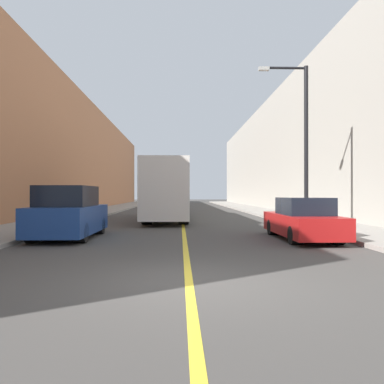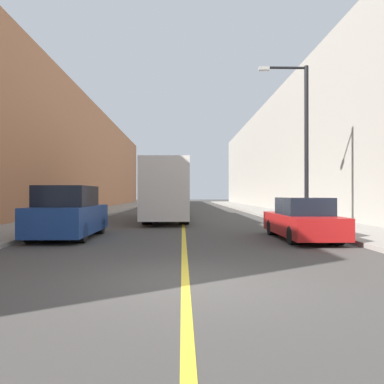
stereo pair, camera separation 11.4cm
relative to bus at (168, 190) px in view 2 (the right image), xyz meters
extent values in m
plane|color=#3F3D3A|center=(0.97, -17.02, -1.90)|extent=(200.00, 200.00, 0.00)
cube|color=gray|center=(-6.35, 12.98, -1.82)|extent=(3.45, 72.00, 0.15)
cube|color=gray|center=(8.28, 12.98, -1.82)|extent=(3.45, 72.00, 0.15)
cube|color=#B2724C|center=(-10.07, 12.98, 3.59)|extent=(4.00, 72.00, 10.97)
cube|color=gray|center=(12.01, 12.98, 3.93)|extent=(4.00, 72.00, 11.65)
cube|color=gold|center=(0.97, 12.98, -1.89)|extent=(0.16, 72.00, 0.01)
cube|color=silver|center=(0.00, 0.01, 0.03)|extent=(2.54, 11.76, 3.24)
cube|color=black|center=(0.00, -5.84, 0.60)|extent=(2.16, 0.04, 1.46)
cylinder|color=black|center=(-0.99, -3.64, -1.38)|extent=(0.56, 1.03, 1.03)
cylinder|color=black|center=(0.99, -3.64, -1.38)|extent=(0.56, 1.03, 1.03)
cylinder|color=black|center=(-0.99, 3.65, -1.38)|extent=(0.56, 1.03, 1.03)
cylinder|color=black|center=(0.99, 3.65, -1.38)|extent=(0.56, 1.03, 1.03)
cube|color=navy|center=(-3.39, -9.81, -1.19)|extent=(2.01, 4.60, 1.01)
cube|color=black|center=(-3.39, -10.04, -0.31)|extent=(1.77, 2.53, 0.76)
cube|color=black|center=(-3.39, -12.08, -1.01)|extent=(1.71, 0.04, 0.45)
cylinder|color=black|center=(-4.17, -11.24, -1.56)|extent=(0.44, 0.68, 0.68)
cylinder|color=black|center=(-2.61, -11.24, -1.56)|extent=(0.44, 0.68, 0.68)
cylinder|color=black|center=(-4.17, -8.39, -1.56)|extent=(0.44, 0.68, 0.68)
cylinder|color=black|center=(-2.61, -8.39, -1.56)|extent=(0.44, 0.68, 0.68)
cube|color=maroon|center=(5.30, -10.46, -1.35)|extent=(1.78, 4.74, 0.73)
cube|color=black|center=(5.30, -10.69, -0.67)|extent=(1.56, 2.13, 0.62)
cube|color=black|center=(5.30, -12.80, -1.22)|extent=(1.51, 0.04, 0.33)
cylinder|color=black|center=(4.60, -11.93, -1.59)|extent=(0.39, 0.62, 0.62)
cylinder|color=black|center=(5.99, -11.93, -1.59)|extent=(0.39, 0.62, 0.62)
cylinder|color=black|center=(4.60, -8.99, -1.59)|extent=(0.39, 0.62, 0.62)
cylinder|color=black|center=(5.99, -8.99, -1.59)|extent=(0.39, 0.62, 0.62)
cylinder|color=black|center=(6.86, -6.36, 2.08)|extent=(0.20, 0.20, 7.66)
cylinder|color=black|center=(5.83, -6.36, 5.81)|extent=(2.05, 0.12, 0.12)
cube|color=#999993|center=(4.81, -6.36, 5.76)|extent=(0.50, 0.24, 0.16)
camera|label=1|loc=(0.79, -24.09, -0.21)|focal=35.00mm
camera|label=2|loc=(0.91, -24.09, -0.21)|focal=35.00mm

